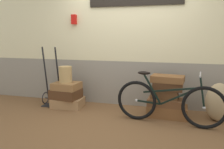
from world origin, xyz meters
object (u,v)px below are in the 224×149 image
suitcase_0 (68,102)px  suitcase_4 (166,102)px  burlap_sack (219,102)px  suitcase_1 (66,94)px  wicker_basket (65,75)px  suitcase_2 (67,86)px  suitcase_5 (165,94)px  bicycle (168,103)px  suitcase_6 (168,86)px  luggage_trolley (52,91)px  suitcase_3 (167,111)px  suitcase_7 (168,79)px

suitcase_0 → suitcase_4: 1.97m
suitcase_4 → burlap_sack: size_ratio=0.98×
suitcase_1 → wicker_basket: size_ratio=1.68×
suitcase_1 → suitcase_2: 0.17m
wicker_basket → burlap_sack: wicker_basket is taller
suitcase_1 → suitcase_5: size_ratio=1.20×
suitcase_4 → bicycle: 0.35m
suitcase_6 → luggage_trolley: (-2.37, 0.10, -0.26)m
burlap_sack → suitcase_3: bearing=-178.1°
suitcase_3 → wicker_basket: size_ratio=2.12×
suitcase_6 → suitcase_7: size_ratio=0.90×
wicker_basket → suitcase_2: bearing=35.6°
suitcase_5 → luggage_trolley: (-2.32, 0.08, -0.11)m
suitcase_5 → wicker_basket: (-1.95, -0.01, 0.27)m
suitcase_1 → suitcase_3: (2.01, -0.03, -0.18)m
suitcase_7 → bicycle: bearing=-77.9°
suitcase_6 → suitcase_7: (-0.01, 0.02, 0.13)m
suitcase_5 → suitcase_1: bearing=-174.2°
burlap_sack → bicycle: bearing=-155.9°
suitcase_0 → suitcase_6: (1.98, -0.05, 0.47)m
suitcase_4 → bicycle: bearing=-80.3°
suitcase_2 → wicker_basket: 0.23m
wicker_basket → luggage_trolley: 0.53m
suitcase_4 → suitcase_2: bearing=-177.8°
suitcase_3 → luggage_trolley: (-2.38, 0.10, 0.20)m
suitcase_6 → suitcase_5: bearing=156.7°
suitcase_5 → burlap_sack: size_ratio=0.70×
suitcase_3 → suitcase_4: size_ratio=1.07×
suitcase_3 → suitcase_7: size_ratio=1.24×
suitcase_1 → burlap_sack: burlap_sack is taller
suitcase_2 → suitcase_3: 2.02m
suitcase_4 → suitcase_7: (0.01, 0.02, 0.42)m
suitcase_3 → bicycle: bicycle is taller
suitcase_1 → suitcase_4: suitcase_1 is taller
suitcase_6 → suitcase_0: bearing=-176.8°
suitcase_0 → luggage_trolley: (-0.39, 0.05, 0.21)m
suitcase_7 → burlap_sack: 0.94m
suitcase_5 → suitcase_7: size_ratio=0.82×
suitcase_4 → suitcase_5: bearing=144.4°
suitcase_1 → suitcase_2: size_ratio=1.09×
suitcase_0 → suitcase_5: size_ratio=1.30×
suitcase_5 → luggage_trolley: size_ratio=0.38×
suitcase_2 → suitcase_4: suitcase_2 is taller
suitcase_1 → wicker_basket: 0.40m
suitcase_0 → bicycle: bearing=-14.6°
suitcase_4 → suitcase_5: 0.15m
suitcase_6 → wicker_basket: wicker_basket is taller
suitcase_2 → suitcase_6: size_ratio=1.00×
suitcase_0 → burlap_sack: bearing=-4.0°
bicycle → suitcase_4: bearing=96.6°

